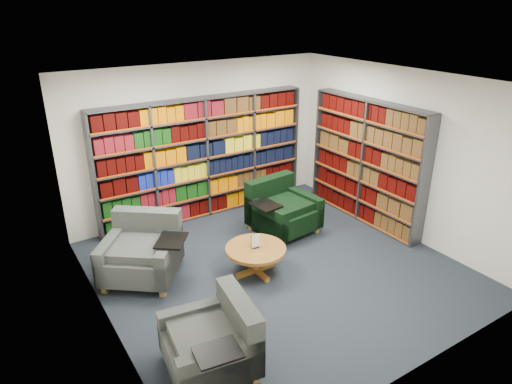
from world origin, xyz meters
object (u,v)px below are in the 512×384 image
chair_teal_left (144,252)px  chair_teal_front (217,342)px  coffee_table (256,253)px  chair_green_right (280,210)px

chair_teal_left → chair_teal_front: 2.24m
chair_teal_front → coffee_table: size_ratio=1.28×
coffee_table → chair_teal_front: bearing=-135.0°
chair_teal_left → chair_green_right: (2.52, 0.10, -0.01)m
chair_teal_front → chair_green_right: bearing=43.1°
chair_teal_left → coffee_table: size_ratio=1.58×
chair_teal_left → chair_teal_front: (0.02, -2.23, -0.03)m
chair_green_right → chair_teal_front: 3.42m
coffee_table → chair_teal_left: bearing=148.7°
chair_green_right → coffee_table: (-1.12, -0.96, -0.03)m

